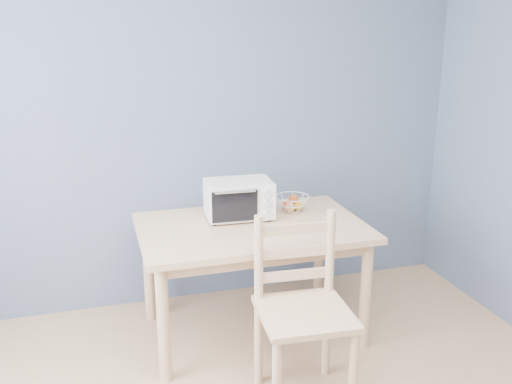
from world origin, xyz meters
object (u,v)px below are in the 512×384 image
object	(u,v)px
dining_table	(252,240)
dining_chair	(302,313)
fruit_basket	(292,203)
toaster_oven	(236,199)

from	to	relation	value
dining_table	dining_chair	bearing A→B (deg)	-84.29
dining_table	fruit_basket	world-z (taller)	fruit_basket
dining_table	dining_chair	distance (m)	0.73
dining_chair	fruit_basket	bearing A→B (deg)	77.44
dining_chair	toaster_oven	bearing A→B (deg)	102.36
dining_table	toaster_oven	world-z (taller)	toaster_oven
toaster_oven	dining_chair	xyz separation A→B (m)	(0.13, -0.86, -0.39)
toaster_oven	dining_table	bearing A→B (deg)	-65.98
toaster_oven	fruit_basket	world-z (taller)	toaster_oven
dining_table	fruit_basket	bearing A→B (deg)	28.60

